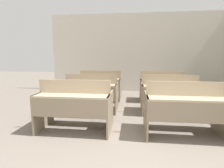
{
  "coord_description": "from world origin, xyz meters",
  "views": [
    {
      "loc": [
        -0.1,
        -1.31,
        1.25
      ],
      "look_at": [
        -0.52,
        2.24,
        0.74
      ],
      "focal_mm": 28.0,
      "sensor_mm": 36.0,
      "label": 1
    }
  ],
  "objects_px": {
    "bench_third_left": "(101,85)",
    "bench_second_left": "(91,92)",
    "bench_front_right": "(185,109)",
    "bench_second_right": "(169,94)",
    "bench_front_left": "(75,105)",
    "bench_third_right": "(162,86)"
  },
  "relations": [
    {
      "from": "bench_front_left",
      "to": "bench_second_left",
      "type": "relative_size",
      "value": 1.0
    },
    {
      "from": "bench_front_left",
      "to": "bench_third_left",
      "type": "distance_m",
      "value": 2.41
    },
    {
      "from": "bench_third_left",
      "to": "bench_third_right",
      "type": "relative_size",
      "value": 1.0
    },
    {
      "from": "bench_front_left",
      "to": "bench_front_right",
      "type": "bearing_deg",
      "value": -0.3
    },
    {
      "from": "bench_third_left",
      "to": "bench_second_left",
      "type": "bearing_deg",
      "value": -90.17
    },
    {
      "from": "bench_front_right",
      "to": "bench_second_left",
      "type": "bearing_deg",
      "value": 146.41
    },
    {
      "from": "bench_second_left",
      "to": "bench_front_right",
      "type": "bearing_deg",
      "value": -33.59
    },
    {
      "from": "bench_front_left",
      "to": "bench_third_left",
      "type": "xyz_separation_m",
      "value": [
        0.01,
        2.41,
        0.0
      ]
    },
    {
      "from": "bench_front_right",
      "to": "bench_second_right",
      "type": "height_order",
      "value": "same"
    },
    {
      "from": "bench_front_left",
      "to": "bench_second_left",
      "type": "distance_m",
      "value": 1.21
    },
    {
      "from": "bench_second_left",
      "to": "bench_second_right",
      "type": "height_order",
      "value": "same"
    },
    {
      "from": "bench_front_right",
      "to": "bench_second_right",
      "type": "distance_m",
      "value": 1.2
    },
    {
      "from": "bench_front_left",
      "to": "bench_third_left",
      "type": "bearing_deg",
      "value": 89.86
    },
    {
      "from": "bench_third_left",
      "to": "bench_third_right",
      "type": "distance_m",
      "value": 1.84
    },
    {
      "from": "bench_front_left",
      "to": "bench_third_right",
      "type": "distance_m",
      "value": 3.01
    },
    {
      "from": "bench_second_right",
      "to": "bench_second_left",
      "type": "bearing_deg",
      "value": 179.45
    },
    {
      "from": "bench_second_right",
      "to": "bench_third_left",
      "type": "bearing_deg",
      "value": 146.24
    },
    {
      "from": "bench_front_right",
      "to": "bench_third_left",
      "type": "bearing_deg",
      "value": 127.08
    },
    {
      "from": "bench_front_right",
      "to": "bench_third_left",
      "type": "relative_size",
      "value": 1.0
    },
    {
      "from": "bench_front_right",
      "to": "bench_third_right",
      "type": "height_order",
      "value": "same"
    },
    {
      "from": "bench_third_left",
      "to": "bench_second_right",
      "type": "bearing_deg",
      "value": -33.76
    },
    {
      "from": "bench_front_left",
      "to": "bench_third_left",
      "type": "relative_size",
      "value": 1.0
    }
  ]
}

